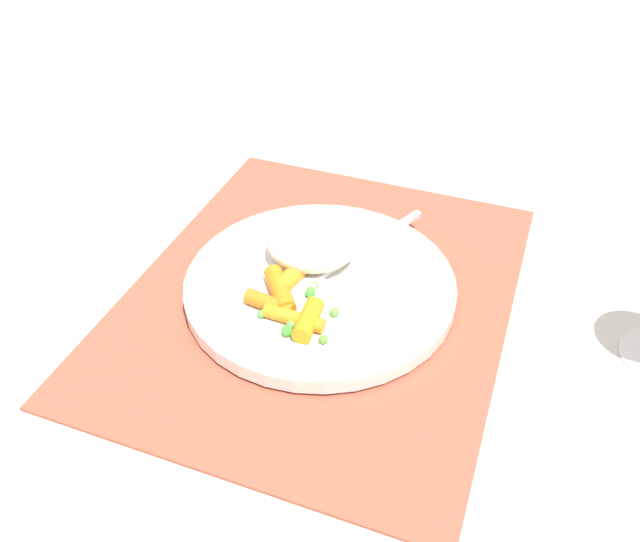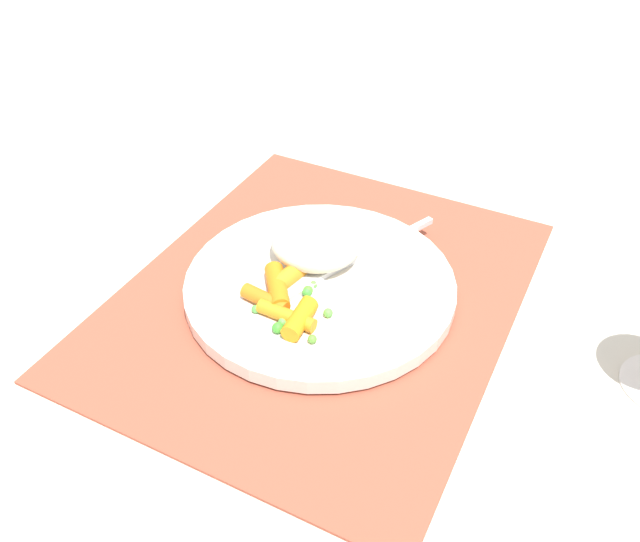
{
  "view_description": "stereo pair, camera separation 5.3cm",
  "coord_description": "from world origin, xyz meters",
  "px_view_note": "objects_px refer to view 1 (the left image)",
  "views": [
    {
      "loc": [
        0.44,
        0.17,
        0.41
      ],
      "look_at": [
        0.0,
        0.0,
        0.03
      ],
      "focal_mm": 37.66,
      "sensor_mm": 36.0,
      "label": 1
    },
    {
      "loc": [
        0.42,
        0.21,
        0.41
      ],
      "look_at": [
        0.0,
        0.0,
        0.03
      ],
      "focal_mm": 37.66,
      "sensor_mm": 36.0,
      "label": 2
    }
  ],
  "objects_px": {
    "plate": "(320,285)",
    "fork": "(341,263)",
    "rice_mound": "(312,242)",
    "carrot_portion": "(288,300)"
  },
  "relations": [
    {
      "from": "plate",
      "to": "fork",
      "type": "bearing_deg",
      "value": 156.03
    },
    {
      "from": "plate",
      "to": "fork",
      "type": "distance_m",
      "value": 0.03
    },
    {
      "from": "fork",
      "to": "rice_mound",
      "type": "bearing_deg",
      "value": -92.9
    },
    {
      "from": "carrot_portion",
      "to": "fork",
      "type": "bearing_deg",
      "value": 160.75
    },
    {
      "from": "rice_mound",
      "to": "fork",
      "type": "height_order",
      "value": "rice_mound"
    },
    {
      "from": "rice_mound",
      "to": "fork",
      "type": "relative_size",
      "value": 0.47
    },
    {
      "from": "rice_mound",
      "to": "carrot_portion",
      "type": "xyz_separation_m",
      "value": [
        0.07,
        0.01,
        -0.01
      ]
    },
    {
      "from": "plate",
      "to": "carrot_portion",
      "type": "distance_m",
      "value": 0.05
    },
    {
      "from": "rice_mound",
      "to": "carrot_portion",
      "type": "bearing_deg",
      "value": 4.05
    },
    {
      "from": "carrot_portion",
      "to": "fork",
      "type": "distance_m",
      "value": 0.07
    }
  ]
}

